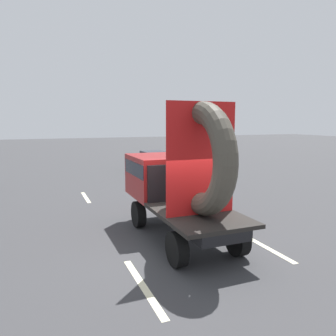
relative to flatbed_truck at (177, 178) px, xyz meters
The scene contains 7 objects.
ground_plane 2.09m from the flatbed_truck, 100.70° to the right, with size 120.00×120.00×0.00m, color #38383A.
flatbed_truck is the anchor object (origin of this frame).
distant_sedan 13.13m from the flatbed_truck, 73.20° to the left, with size 1.76×4.10×1.34m.
lane_dash_left_near 3.66m from the flatbed_truck, 126.23° to the right, with size 2.63×0.16×0.01m, color beige.
lane_dash_left_far 6.56m from the flatbed_truck, 107.43° to the left, with size 2.20×0.16×0.01m, color beige.
lane_dash_right_near 3.24m from the flatbed_truck, 45.81° to the right, with size 2.01×0.16×0.01m, color beige.
lane_dash_right_far 6.35m from the flatbed_truck, 71.92° to the left, with size 2.29×0.16×0.01m, color beige.
Camera 1 is at (-3.58, -7.59, 3.45)m, focal length 34.57 mm.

